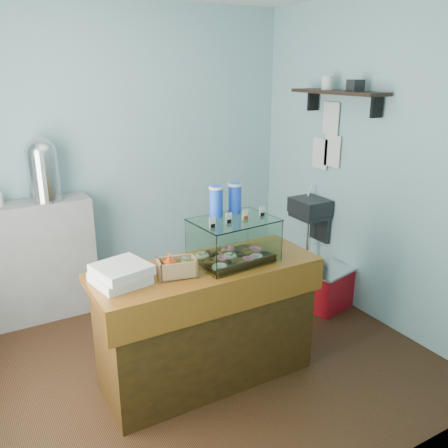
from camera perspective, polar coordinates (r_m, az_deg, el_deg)
ground at (r=3.93m, az=-3.75°, el=-15.90°), size 3.50×3.50×0.00m
room_shell at (r=3.30m, az=-4.02°, el=9.53°), size 3.54×3.04×2.82m
counter at (r=3.49m, az=-2.03°, el=-11.76°), size 1.60×0.60×0.90m
back_shelf at (r=4.59m, az=-21.56°, el=-4.17°), size 1.00×0.32×1.10m
display_case at (r=3.35m, az=0.91°, el=-1.67°), size 0.59×0.45×0.53m
condiment_crate at (r=3.13m, az=-5.76°, el=-5.28°), size 0.28×0.20×0.17m
pastry_boxes at (r=3.09m, az=-12.32°, el=-5.89°), size 0.38×0.37×0.12m
coffee_urn at (r=4.38m, az=-20.99°, el=6.30°), size 0.30×0.30×0.54m
red_cooler at (r=4.68m, az=12.35°, el=-7.51°), size 0.52×0.44×0.40m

